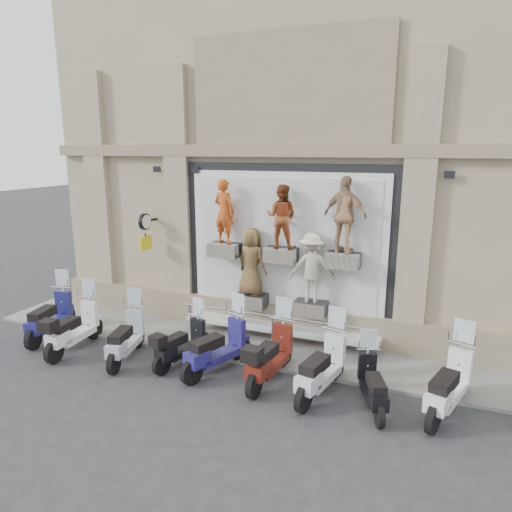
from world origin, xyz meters
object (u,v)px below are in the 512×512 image
object	(u,v)px
guard_rail	(272,333)
clock_sign_bracket	(145,227)
scooter_i	(450,373)
scooter_e	(217,337)
scooter_g	(322,356)
scooter_f	(271,345)
scooter_h	(373,375)
scooter_c	(125,328)
scooter_d	(182,335)
scooter_a	(49,307)
scooter_b	(73,319)

from	to	relation	value
guard_rail	clock_sign_bracket	world-z (taller)	clock_sign_bracket
scooter_i	scooter_e	bearing A→B (deg)	-161.16
scooter_g	scooter_i	size ratio (longest dim) A/B	1.00
scooter_f	scooter_h	distance (m)	2.19
scooter_c	scooter_d	xyz separation A→B (m)	(1.34, 0.29, -0.07)
scooter_e	clock_sign_bracket	bearing A→B (deg)	167.90
scooter_f	scooter_e	bearing A→B (deg)	-173.00
guard_rail	scooter_a	distance (m)	5.90
scooter_g	scooter_h	bearing A→B (deg)	5.80
scooter_i	clock_sign_bracket	bearing A→B (deg)	-175.63
guard_rail	scooter_e	bearing A→B (deg)	-116.95
scooter_a	scooter_f	xyz separation A→B (m)	(6.20, -0.07, 0.00)
clock_sign_bracket	scooter_i	size ratio (longest dim) A/B	0.49
clock_sign_bracket	scooter_a	xyz separation A→B (m)	(-1.82, -1.87, -1.96)
scooter_c	scooter_g	xyz separation A→B (m)	(4.67, 0.14, 0.05)
scooter_d	scooter_g	size ratio (longest dim) A/B	0.86
scooter_b	scooter_h	size ratio (longest dim) A/B	1.20
scooter_f	clock_sign_bracket	bearing A→B (deg)	161.47
guard_rail	scooter_a	xyz separation A→B (m)	(-5.72, -1.40, 0.38)
scooter_a	scooter_i	xyz separation A→B (m)	(9.71, -0.02, 0.00)
clock_sign_bracket	scooter_f	distance (m)	5.17
scooter_c	scooter_e	bearing A→B (deg)	-7.91
scooter_a	scooter_f	bearing A→B (deg)	-12.35
scooter_c	scooter_h	xyz separation A→B (m)	(5.69, 0.03, -0.10)
guard_rail	scooter_h	world-z (taller)	scooter_h
guard_rail	scooter_d	bearing A→B (deg)	-139.34
clock_sign_bracket	scooter_d	xyz separation A→B (m)	(2.20, -1.92, -2.07)
scooter_a	clock_sign_bracket	bearing A→B (deg)	34.04
scooter_a	scooter_b	world-z (taller)	scooter_a
scooter_e	scooter_g	xyz separation A→B (m)	(2.39, -0.10, 0.00)
scooter_a	guard_rail	bearing A→B (deg)	2.03
scooter_e	scooter_h	bearing A→B (deg)	16.50
scooter_i	scooter_c	bearing A→B (deg)	-159.55
guard_rail	scooter_b	size ratio (longest dim) A/B	2.47
scooter_b	scooter_i	world-z (taller)	scooter_i
scooter_f	scooter_h	world-z (taller)	scooter_f
scooter_b	guard_rail	bearing A→B (deg)	17.25
scooter_a	scooter_e	xyz separation A→B (m)	(4.95, -0.10, -0.00)
scooter_b	scooter_h	distance (m)	7.21
scooter_f	scooter_b	bearing A→B (deg)	-171.11
scooter_f	scooter_g	bearing A→B (deg)	-1.53
scooter_c	scooter_d	bearing A→B (deg)	-1.90
guard_rail	scooter_i	distance (m)	4.26
scooter_h	scooter_c	bearing A→B (deg)	159.88
scooter_g	scooter_h	distance (m)	1.04
scooter_c	scooter_h	size ratio (longest dim) A/B	1.14
scooter_a	scooter_d	distance (m)	4.02
scooter_a	scooter_b	bearing A→B (deg)	-30.05
clock_sign_bracket	scooter_i	distance (m)	8.35
scooter_c	scooter_i	size ratio (longest dim) A/B	0.94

